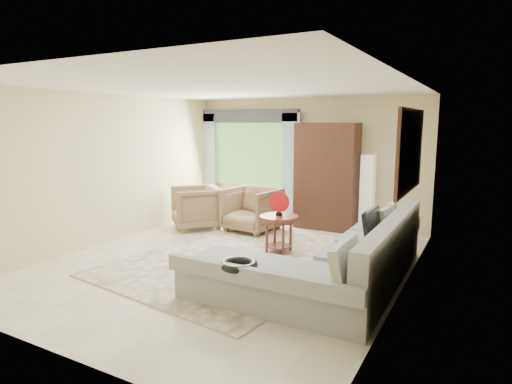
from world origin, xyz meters
The scene contains 17 objects.
ground centered at (0.00, 0.00, 0.00)m, with size 6.00×6.00×0.00m, color silver.
area_rug centered at (0.10, 0.19, 0.01)m, with size 3.00×4.00×0.02m, color beige.
sectional_sofa centered at (1.78, -0.18, 0.28)m, with size 2.30×3.46×0.90m.
tv_screen centered at (2.05, 0.33, 0.72)m, with size 0.06×0.74×0.48m, color black.
garden_hose centered at (1.00, -1.42, 0.55)m, with size 0.43×0.43×0.09m, color black.
coffee_table centered at (0.45, 0.75, 0.33)m, with size 0.62×0.62×0.62m.
red_disc centered at (0.45, 0.75, 0.85)m, with size 0.34×0.34×0.03m, color #AB1111.
armchair_left centered at (-1.73, 1.47, 0.42)m, with size 0.90×0.92×0.84m, color olive.
armchair_right centered at (-0.62, 1.78, 0.43)m, with size 0.92×0.95×0.86m, color brown.
potted_plant centered at (-1.96, 2.64, 0.24)m, with size 0.43×0.38×0.48m, color #999999.
armoire centered at (0.55, 2.72, 1.05)m, with size 1.20×0.55×2.10m, color black.
floor_lamp centered at (1.35, 2.78, 0.75)m, with size 0.24×0.24×1.50m, color silver.
window centered at (-1.35, 2.97, 1.40)m, with size 1.80×0.04×1.40m, color #669E59.
curtain_left centered at (-2.40, 2.88, 1.15)m, with size 0.40×0.08×2.30m, color #9EB7CC.
curtain_right centered at (-0.30, 2.88, 1.15)m, with size 0.40×0.08×2.30m, color #9EB7CC.
valance centered at (-1.35, 2.90, 2.25)m, with size 2.40×0.12×0.26m, color #1E232D.
wall_mirror centered at (2.46, 0.35, 1.75)m, with size 0.05×1.70×1.05m.
Camera 1 is at (3.35, -5.32, 2.10)m, focal length 30.00 mm.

